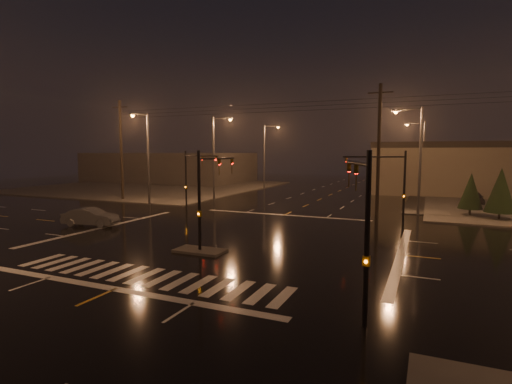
% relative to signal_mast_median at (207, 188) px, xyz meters
% --- Properties ---
extents(ground, '(140.00, 140.00, 0.00)m').
position_rel_signal_mast_median_xyz_m(ground, '(-0.00, 3.07, -3.75)').
color(ground, black).
rests_on(ground, ground).
extents(sidewalk_nw, '(36.00, 36.00, 0.12)m').
position_rel_signal_mast_median_xyz_m(sidewalk_nw, '(-30.00, 33.07, -3.69)').
color(sidewalk_nw, '#413E3A').
rests_on(sidewalk_nw, ground).
extents(median_island, '(3.00, 1.60, 0.15)m').
position_rel_signal_mast_median_xyz_m(median_island, '(-0.00, -0.93, -3.68)').
color(median_island, '#413E3A').
rests_on(median_island, ground).
extents(crosswalk, '(15.00, 2.60, 0.01)m').
position_rel_signal_mast_median_xyz_m(crosswalk, '(-0.00, -5.93, -3.75)').
color(crosswalk, beige).
rests_on(crosswalk, ground).
extents(stop_bar_near, '(16.00, 0.50, 0.01)m').
position_rel_signal_mast_median_xyz_m(stop_bar_near, '(-0.00, -7.93, -3.75)').
color(stop_bar_near, beige).
rests_on(stop_bar_near, ground).
extents(stop_bar_far, '(16.00, 0.50, 0.01)m').
position_rel_signal_mast_median_xyz_m(stop_bar_far, '(-0.00, 14.07, -3.75)').
color(stop_bar_far, beige).
rests_on(stop_bar_far, ground).
extents(commercial_block, '(30.00, 18.00, 5.60)m').
position_rel_signal_mast_median_xyz_m(commercial_block, '(-35.00, 45.07, -0.95)').
color(commercial_block, '#3E3936').
rests_on(commercial_block, ground).
extents(signal_mast_median, '(0.25, 4.59, 6.00)m').
position_rel_signal_mast_median_xyz_m(signal_mast_median, '(0.00, 0.00, 0.00)').
color(signal_mast_median, black).
rests_on(signal_mast_median, ground).
extents(signal_mast_ne, '(4.84, 1.86, 6.00)m').
position_rel_signal_mast_median_xyz_m(signal_mast_ne, '(9.50, 13.21, 0.04)').
color(signal_mast_ne, black).
rests_on(signal_mast_ne, ground).
extents(signal_mast_nw, '(4.84, 1.86, 6.00)m').
position_rel_signal_mast_median_xyz_m(signal_mast_nw, '(-9.50, 13.21, 0.04)').
color(signal_mast_nw, black).
rests_on(signal_mast_nw, ground).
extents(signal_mast_se, '(1.55, 3.87, 6.00)m').
position_rel_signal_mast_median_xyz_m(signal_mast_se, '(10.23, -6.68, -0.04)').
color(signal_mast_se, black).
rests_on(signal_mast_se, ground).
extents(streetlight_1, '(2.77, 0.32, 10.00)m').
position_rel_signal_mast_median_xyz_m(streetlight_1, '(-11.18, 21.07, 2.05)').
color(streetlight_1, '#38383A').
rests_on(streetlight_1, ground).
extents(streetlight_2, '(2.77, 0.32, 10.00)m').
position_rel_signal_mast_median_xyz_m(streetlight_2, '(-11.18, 37.07, 2.05)').
color(streetlight_2, '#38383A').
rests_on(streetlight_2, ground).
extents(streetlight_3, '(2.77, 0.32, 10.00)m').
position_rel_signal_mast_median_xyz_m(streetlight_3, '(11.18, 19.07, 2.05)').
color(streetlight_3, '#38383A').
rests_on(streetlight_3, ground).
extents(streetlight_4, '(2.77, 0.32, 10.00)m').
position_rel_signal_mast_median_xyz_m(streetlight_4, '(11.18, 39.07, 2.05)').
color(streetlight_4, '#38383A').
rests_on(streetlight_4, ground).
extents(streetlight_5, '(0.32, 2.77, 10.00)m').
position_rel_signal_mast_median_xyz_m(streetlight_5, '(-16.00, 14.26, 2.05)').
color(streetlight_5, '#38383A').
rests_on(streetlight_5, ground).
extents(utility_pole_0, '(2.20, 0.32, 12.00)m').
position_rel_signal_mast_median_xyz_m(utility_pole_0, '(-22.00, 17.07, 2.38)').
color(utility_pole_0, black).
rests_on(utility_pole_0, ground).
extents(utility_pole_1, '(2.20, 0.32, 12.00)m').
position_rel_signal_mast_median_xyz_m(utility_pole_1, '(8.00, 17.07, 2.38)').
color(utility_pole_1, black).
rests_on(utility_pole_1, ground).
extents(conifer_0, '(2.10, 2.10, 3.99)m').
position_rel_signal_mast_median_xyz_m(conifer_0, '(15.87, 20.25, -1.41)').
color(conifer_0, black).
rests_on(conifer_0, ground).
extents(conifer_1, '(2.47, 2.47, 4.57)m').
position_rel_signal_mast_median_xyz_m(conifer_1, '(18.01, 18.73, -1.12)').
color(conifer_1, black).
rests_on(conifer_1, ground).
extents(car_parked, '(1.91, 4.22, 1.41)m').
position_rel_signal_mast_median_xyz_m(car_parked, '(17.13, 30.08, -3.05)').
color(car_parked, black).
rests_on(car_parked, ground).
extents(car_crossing, '(4.63, 2.53, 1.45)m').
position_rel_signal_mast_median_xyz_m(car_crossing, '(-12.42, 2.73, -3.03)').
color(car_crossing, slate).
rests_on(car_crossing, ground).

